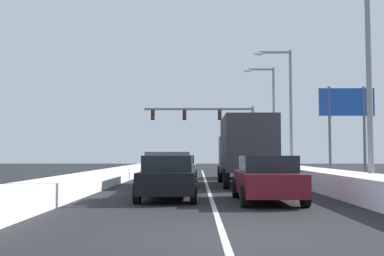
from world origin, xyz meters
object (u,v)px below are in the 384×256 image
at_px(sedan_silver_center_lane_third, 181,167).
at_px(traffic_light_gantry, 214,122).
at_px(sedan_maroon_right_lane_nearest, 267,179).
at_px(sedan_white_right_lane_third, 234,167).
at_px(street_lamp_right_far, 270,110).
at_px(box_truck_right_lane_second, 245,148).
at_px(suv_gray_center_lane_second, 170,165).
at_px(street_lamp_right_near, 360,54).
at_px(sedan_black_center_lane_nearest, 168,177).
at_px(street_lamp_right_mid, 286,101).
at_px(roadside_sign_right, 347,112).

distance_m(sedan_silver_center_lane_third, traffic_light_gantry, 15.95).
xyz_separation_m(sedan_maroon_right_lane_nearest, sedan_silver_center_lane_third, (-3.28, 14.33, 0.00)).
xyz_separation_m(sedan_white_right_lane_third, street_lamp_right_far, (3.74, 8.70, 4.54)).
distance_m(box_truck_right_lane_second, traffic_light_gantry, 21.55).
height_order(suv_gray_center_lane_second, street_lamp_right_far, street_lamp_right_far).
bearing_deg(street_lamp_right_near, sedan_maroon_right_lane_nearest, -147.40).
height_order(suv_gray_center_lane_second, street_lamp_right_near, street_lamp_right_near).
bearing_deg(suv_gray_center_lane_second, street_lamp_right_far, 65.05).
bearing_deg(street_lamp_right_near, sedan_black_center_lane_nearest, -167.72).
bearing_deg(sedan_maroon_right_lane_nearest, street_lamp_right_near, 32.60).
height_order(sedan_white_right_lane_third, traffic_light_gantry, traffic_light_gantry).
relative_size(box_truck_right_lane_second, street_lamp_right_mid, 0.82).
bearing_deg(sedan_white_right_lane_third, roadside_sign_right, -30.80).
relative_size(traffic_light_gantry, street_lamp_right_mid, 1.20).
height_order(suv_gray_center_lane_second, traffic_light_gantry, traffic_light_gantry).
xyz_separation_m(box_truck_right_lane_second, street_lamp_right_mid, (3.74, 8.77, 3.34)).
height_order(sedan_white_right_lane_third, street_lamp_right_mid, street_lamp_right_mid).
distance_m(sedan_white_right_lane_third, suv_gray_center_lane_second, 8.44).
relative_size(street_lamp_right_near, street_lamp_right_far, 1.02).
bearing_deg(sedan_white_right_lane_third, traffic_light_gantry, 93.11).
bearing_deg(box_truck_right_lane_second, sedan_white_right_lane_third, 89.96).
distance_m(box_truck_right_lane_second, roadside_sign_right, 7.49).
relative_size(sedan_silver_center_lane_third, street_lamp_right_far, 0.50).
height_order(sedan_black_center_lane_nearest, street_lamp_right_far, street_lamp_right_far).
relative_size(sedan_silver_center_lane_third, street_lamp_right_mid, 0.51).
xyz_separation_m(sedan_silver_center_lane_third, traffic_light_gantry, (2.68, 15.21, 3.96)).
bearing_deg(street_lamp_right_mid, street_lamp_right_far, 89.94).
bearing_deg(street_lamp_right_mid, suv_gray_center_lane_second, -129.86).
bearing_deg(suv_gray_center_lane_second, traffic_light_gantry, 81.99).
bearing_deg(box_truck_right_lane_second, street_lamp_right_near, -55.64).
bearing_deg(sedan_maroon_right_lane_nearest, traffic_light_gantry, 91.17).
height_order(sedan_silver_center_lane_third, roadside_sign_right, roadside_sign_right).
xyz_separation_m(box_truck_right_lane_second, street_lamp_right_near, (3.85, -5.63, 3.50)).
bearing_deg(sedan_black_center_lane_nearest, sedan_white_right_lane_third, 76.65).
distance_m(sedan_black_center_lane_nearest, suv_gray_center_lane_second, 6.96).
bearing_deg(street_lamp_right_near, traffic_light_gantry, 99.70).
height_order(sedan_silver_center_lane_third, traffic_light_gantry, traffic_light_gantry).
bearing_deg(street_lamp_right_far, street_lamp_right_mid, -90.06).
bearing_deg(sedan_maroon_right_lane_nearest, sedan_white_right_lane_third, 89.39).
distance_m(sedan_maroon_right_lane_nearest, street_lamp_right_far, 24.89).
height_order(street_lamp_right_mid, street_lamp_right_far, street_lamp_right_far).
distance_m(sedan_white_right_lane_third, traffic_light_gantry, 14.65).
relative_size(sedan_black_center_lane_nearest, sedan_silver_center_lane_third, 1.00).
bearing_deg(box_truck_right_lane_second, street_lamp_right_far, 76.79).
height_order(sedan_black_center_lane_nearest, roadside_sign_right, roadside_sign_right).
height_order(sedan_black_center_lane_nearest, suv_gray_center_lane_second, suv_gray_center_lane_second).
xyz_separation_m(sedan_silver_center_lane_third, street_lamp_right_mid, (7.18, 2.63, 4.47)).
height_order(street_lamp_right_near, roadside_sign_right, street_lamp_right_near).
relative_size(suv_gray_center_lane_second, roadside_sign_right, 0.89).
bearing_deg(sedan_maroon_right_lane_nearest, sedan_silver_center_lane_third, 102.90).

